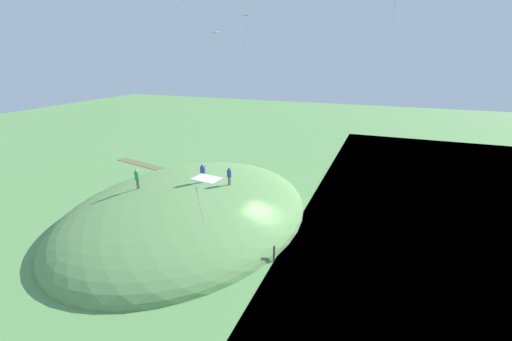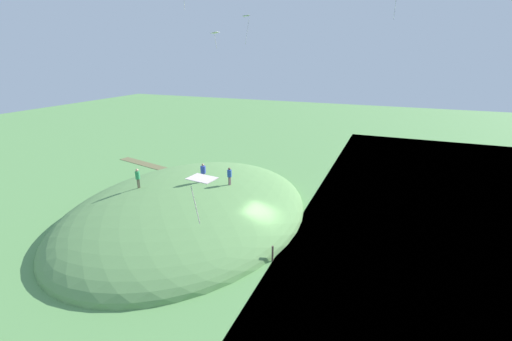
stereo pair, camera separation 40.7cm
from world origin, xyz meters
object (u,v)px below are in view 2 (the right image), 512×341
object	(u,v)px
person_watching_kites	(138,176)
kite_6	(215,34)
person_with_child	(203,171)
person_near_shore	(229,174)
mooring_post	(273,254)
kite_0	(246,19)
kite_2	(201,181)

from	to	relation	value
person_watching_kites	kite_6	distance (m)	13.90
person_with_child	person_watching_kites	bearing A→B (deg)	-163.34
person_with_child	person_near_shore	xyz separation A→B (m)	(-2.37, -0.55, -0.21)
person_with_child	mooring_post	xyz separation A→B (m)	(-8.73, 5.76, -3.15)
person_with_child	person_watching_kites	distance (m)	5.70
person_with_child	kite_6	bearing A→B (deg)	57.37
person_watching_kites	kite_0	xyz separation A→B (m)	(-8.30, -5.11, 12.81)
person_watching_kites	kite_6	size ratio (longest dim) A/B	1.34
kite_0	kite_2	xyz separation A→B (m)	(-4.69, 15.63, -7.80)
kite_2	person_watching_kites	bearing A→B (deg)	-39.02
person_near_shore	mooring_post	distance (m)	9.43
person_near_shore	kite_2	bearing A→B (deg)	-142.43
person_near_shore	kite_0	world-z (taller)	kite_0
person_watching_kites	mooring_post	size ratio (longest dim) A/B	1.52
person_near_shore	mooring_post	world-z (taller)	person_near_shore
kite_0	kite_2	distance (m)	18.09
person_watching_kites	mooring_post	world-z (taller)	person_watching_kites
kite_2	kite_6	xyz separation A→B (m)	(7.53, -15.57, 6.74)
mooring_post	kite_0	bearing A→B (deg)	-56.18
person_near_shore	mooring_post	size ratio (longest dim) A/B	1.39
person_with_child	kite_0	bearing A→B (deg)	15.77
kite_0	kite_2	size ratio (longest dim) A/B	1.03
person_near_shore	mooring_post	bearing A→B (deg)	-119.52
person_with_child	kite_2	xyz separation A→B (m)	(-8.16, 13.54, 4.85)
kite_6	kite_2	bearing A→B (deg)	115.80
person_with_child	person_near_shore	world-z (taller)	person_with_child
person_with_child	kite_0	size ratio (longest dim) A/B	0.79
person_with_child	person_near_shore	distance (m)	2.44
person_with_child	kite_0	world-z (taller)	kite_0
kite_6	person_watching_kites	bearing A→B (deg)	42.71
kite_2	kite_6	size ratio (longest dim) A/B	1.60
person_with_child	mooring_post	size ratio (longest dim) A/B	1.48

